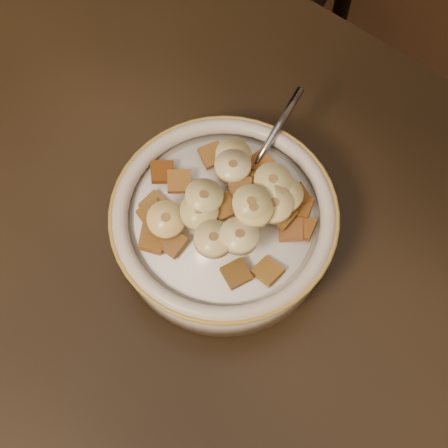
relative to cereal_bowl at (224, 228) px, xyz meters
The scene contains 37 objects.
floor 0.88m from the cereal_bowl, 148.80° to the right, with size 4.00×4.50×0.10m, color #422816.
cereal_bowl is the anchor object (origin of this frame).
milk 0.02m from the cereal_bowl, ahead, with size 0.15×0.15×0.00m, color white.
spoon 0.04m from the cereal_bowl, 95.44° to the left, with size 0.03×0.04×0.01m, color #8D93A6.
cereal_square_0 0.05m from the cereal_bowl, 86.25° to the left, with size 0.02×0.02×0.01m, color brown.
cereal_square_1 0.07m from the cereal_bowl, 50.87° to the left, with size 0.02×0.02×0.01m, color brown.
cereal_square_2 0.07m from the cereal_bowl, behind, with size 0.02×0.02×0.01m, color brown.
cereal_square_3 0.06m from the cereal_bowl, behind, with size 0.02×0.02×0.01m, color #97601A.
cereal_square_4 0.07m from the cereal_bowl, 25.72° to the left, with size 0.02×0.02×0.01m, color #9B5C26.
cereal_square_5 0.06m from the cereal_bowl, 32.41° to the left, with size 0.02×0.02×0.01m, color brown.
cereal_square_6 0.07m from the cereal_bowl, 42.42° to the left, with size 0.02×0.02×0.01m, color brown.
cereal_square_7 0.04m from the cereal_bowl, 150.35° to the right, with size 0.02×0.02×0.01m, color #97572D.
cereal_square_8 0.06m from the cereal_bowl, 43.50° to the right, with size 0.02×0.02×0.01m, color brown.
cereal_square_9 0.06m from the cereal_bowl, 92.30° to the left, with size 0.02×0.02×0.01m, color brown.
cereal_square_10 0.05m from the cereal_bowl, 75.84° to the right, with size 0.02×0.02×0.01m, color #93571F.
cereal_square_11 0.07m from the cereal_bowl, 152.27° to the right, with size 0.02×0.02×0.01m, color #936133.
cereal_square_12 0.07m from the cereal_bowl, 142.53° to the right, with size 0.02×0.02×0.01m, color brown.
cereal_square_13 0.07m from the cereal_bowl, 19.29° to the right, with size 0.02×0.02×0.01m, color olive.
cereal_square_14 0.05m from the cereal_bowl, 78.21° to the left, with size 0.02×0.02×0.01m, color olive.
cereal_square_15 0.07m from the cereal_bowl, 120.36° to the right, with size 0.02×0.02×0.01m, color brown.
cereal_square_16 0.06m from the cereal_bowl, 21.95° to the left, with size 0.02×0.02×0.01m, color #9B5C2B.
cereal_square_17 0.06m from the cereal_bowl, 110.84° to the right, with size 0.02×0.02×0.01m, color brown.
cereal_square_18 0.06m from the cereal_bowl, 136.61° to the left, with size 0.02×0.02×0.01m, color #8E5D1E.
cereal_square_19 0.07m from the cereal_bowl, 126.22° to the right, with size 0.02×0.02×0.01m, color brown.
cereal_square_20 0.05m from the cereal_bowl, 88.16° to the left, with size 0.02×0.02×0.01m, color #915119.
banana_slice_0 0.06m from the cereal_bowl, 155.69° to the right, with size 0.03×0.03×0.01m, color beige.
banana_slice_1 0.07m from the cereal_bowl, 128.40° to the right, with size 0.03×0.03×0.01m, color #E8C471.
banana_slice_2 0.06m from the cereal_bowl, 32.22° to the right, with size 0.03×0.03×0.01m, color #D4C686.
banana_slice_3 0.06m from the cereal_bowl, 116.99° to the left, with size 0.03×0.03×0.01m, color #FFDE8E.
banana_slice_4 0.06m from the cereal_bowl, 17.32° to the left, with size 0.03×0.03×0.01m, color #EDCD72.
banana_slice_5 0.07m from the cereal_bowl, 46.27° to the left, with size 0.03×0.03×0.01m, color #E8D07D.
banana_slice_6 0.06m from the cereal_bowl, 114.47° to the left, with size 0.03×0.03×0.01m, color beige.
banana_slice_7 0.06m from the cereal_bowl, 35.08° to the left, with size 0.03×0.03×0.01m, color #F7D78B.
banana_slice_8 0.07m from the cereal_bowl, 62.77° to the left, with size 0.03×0.03×0.01m, color #D3C180.
banana_slice_9 0.06m from the cereal_bowl, 119.18° to the right, with size 0.03×0.03×0.01m, color tan.
banana_slice_10 0.06m from the cereal_bowl, 27.99° to the left, with size 0.03×0.03×0.01m, color tan.
banana_slice_11 0.06m from the cereal_bowl, 67.69° to the right, with size 0.03×0.03×0.01m, color #D3C589.
Camera 1 is at (0.39, -0.03, 1.27)m, focal length 50.00 mm.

